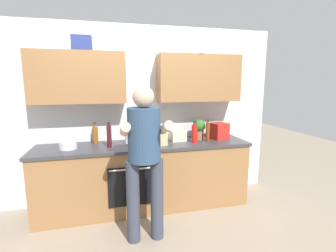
{
  "coord_description": "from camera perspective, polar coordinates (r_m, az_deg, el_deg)",
  "views": [
    {
      "loc": [
        -0.46,
        -3.17,
        1.71
      ],
      "look_at": [
        0.29,
        -0.1,
        1.15
      ],
      "focal_mm": 26.13,
      "sensor_mm": 36.0,
      "label": 1
    }
  ],
  "objects": [
    {
      "name": "bottle_hotsauce",
      "position": [
        3.37,
        6.21,
        -1.7
      ],
      "size": [
        0.08,
        0.08,
        0.29
      ],
      "color": "red",
      "rests_on": "counter"
    },
    {
      "name": "bottle_water",
      "position": [
        3.46,
        -1.84,
        -2.11
      ],
      "size": [
        0.06,
        0.06,
        0.22
      ],
      "color": "silver",
      "rests_on": "counter"
    },
    {
      "name": "grocery_bag_rice",
      "position": [
        3.48,
        2.23,
        -2.23
      ],
      "size": [
        0.22,
        0.22,
        0.14
      ],
      "primitive_type": "cube",
      "rotation": [
        0.0,
        0.0,
        0.07
      ],
      "color": "beige",
      "rests_on": "counter"
    },
    {
      "name": "mixing_bowl",
      "position": [
        3.29,
        -22.29,
        -4.12
      ],
      "size": [
        0.22,
        0.22,
        0.1
      ],
      "primitive_type": "cylinder",
      "color": "silver",
      "rests_on": "counter"
    },
    {
      "name": "bottle_wine",
      "position": [
        3.18,
        -13.56,
        -2.31
      ],
      "size": [
        0.06,
        0.06,
        0.33
      ],
      "color": "#471419",
      "rests_on": "counter"
    },
    {
      "name": "person_standing",
      "position": [
        2.57,
        -5.53,
        -6.1
      ],
      "size": [
        0.49,
        0.45,
        1.68
      ],
      "color": "#383D4C",
      "rests_on": "ground"
    },
    {
      "name": "back_wall_unit",
      "position": [
        3.48,
        -6.2,
        6.49
      ],
      "size": [
        4.0,
        0.39,
        2.5
      ],
      "color": "silver",
      "rests_on": "ground"
    },
    {
      "name": "knife_block",
      "position": [
        3.15,
        -6.63,
        -2.72
      ],
      "size": [
        0.1,
        0.14,
        0.3
      ],
      "color": "brown",
      "rests_on": "counter"
    },
    {
      "name": "bottle_vinegar",
      "position": [
        3.47,
        9.25,
        -1.29
      ],
      "size": [
        0.06,
        0.06,
        0.31
      ],
      "color": "brown",
      "rests_on": "counter"
    },
    {
      "name": "bottle_syrup",
      "position": [
        3.45,
        -16.61,
        -1.95
      ],
      "size": [
        0.07,
        0.07,
        0.28
      ],
      "color": "#8C4C14",
      "rests_on": "counter"
    },
    {
      "name": "potted_herb",
      "position": [
        3.57,
        7.24,
        -0.51
      ],
      "size": [
        0.18,
        0.18,
        0.29
      ],
      "color": "#9E6647",
      "rests_on": "counter"
    },
    {
      "name": "cup_coffee",
      "position": [
        3.37,
        -9.26,
        -3.1
      ],
      "size": [
        0.08,
        0.08,
        0.1
      ],
      "primitive_type": "cylinder",
      "color": "white",
      "rests_on": "counter"
    },
    {
      "name": "grocery_bag_crisps",
      "position": [
        3.65,
        11.84,
        -1.14
      ],
      "size": [
        0.27,
        0.25,
        0.23
      ],
      "primitive_type": "cube",
      "rotation": [
        0.0,
        0.0,
        0.26
      ],
      "color": "red",
      "rests_on": "counter"
    },
    {
      "name": "ground_plane",
      "position": [
        3.63,
        -5.15,
        -18.08
      ],
      "size": [
        12.0,
        12.0,
        0.0
      ],
      "primitive_type": "plane",
      "color": "gray"
    },
    {
      "name": "grocery_bag_bread",
      "position": [
        3.23,
        -2.21,
        -2.44
      ],
      "size": [
        0.22,
        0.22,
        0.23
      ],
      "primitive_type": "cube",
      "rotation": [
        0.0,
        0.0,
        0.22
      ],
      "color": "tan",
      "rests_on": "counter"
    },
    {
      "name": "counter",
      "position": [
        3.44,
        -5.29,
        -11.45
      ],
      "size": [
        2.84,
        0.67,
        0.9
      ],
      "color": "olive",
      "rests_on": "ground"
    }
  ]
}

